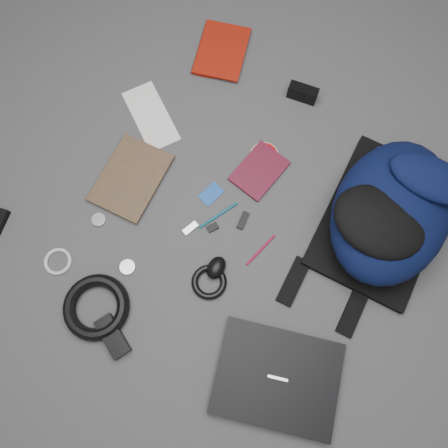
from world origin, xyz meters
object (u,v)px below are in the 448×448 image
Objects in this scene: mouse at (216,268)px; power_brick at (113,336)px; backpack at (391,211)px; textbook_red at (199,47)px; dvd_case at (259,171)px; compact_camera at (303,93)px; comic_book at (106,166)px; laptop at (277,378)px.

mouse is 0.59× the size of power_brick.
textbook_red is at bearing 159.58° from backpack.
power_brick is at bearing -90.64° from dvd_case.
textbook_red is 2.24× the size of compact_camera.
dvd_case is 1.39× the size of power_brick.
backpack is at bearing -42.42° from compact_camera.
power_brick is (-0.10, -0.35, -0.00)m from mouse.
comic_book is at bearing -137.36° from compact_camera.
comic_book is 0.70m from compact_camera.
textbook_red is 3.03× the size of mouse.
compact_camera is (-0.49, 0.78, 0.01)m from laptop.
textbook_red is 0.54m from comic_book.
power_brick is (-0.44, -0.21, -0.00)m from laptop.
dvd_case is at bearing -97.99° from compact_camera.
dvd_case is at bearing 94.71° from mouse.
mouse reaches higher than laptop.
compact_camera reaches higher than dvd_case.
backpack reaches higher than laptop.
mouse is (-0.33, 0.13, 0.00)m from laptop.
compact_camera is at bearing 100.52° from dvd_case.
dvd_case is at bearing -53.14° from textbook_red.
compact_camera reaches higher than comic_book.
power_brick is at bearing -57.55° from comic_book.
compact_camera is 0.80× the size of power_brick.
dvd_case is at bearing 106.50° from laptop.
backpack is 0.42m from dvd_case.
mouse is (-0.30, -0.44, -0.09)m from backpack.
laptop is at bearing -64.35° from textbook_red.
compact_camera is (-0.45, 0.20, -0.08)m from backpack.
laptop is at bearing 43.29° from power_brick.
power_brick is (0.45, -0.92, 0.00)m from textbook_red.
textbook_red is 1.79× the size of power_brick.
power_brick reaches higher than dvd_case.
mouse reaches higher than textbook_red.
laptop is 1.13m from textbook_red.
mouse is at bearing -95.07° from compact_camera.
laptop is (0.03, -0.57, -0.09)m from backpack.
comic_book is at bearing 153.25° from power_brick.
comic_book is at bearing 142.75° from laptop.
laptop is 0.92m from compact_camera.
dvd_case is 0.68m from power_brick.
comic_book is at bearing 165.15° from mouse.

